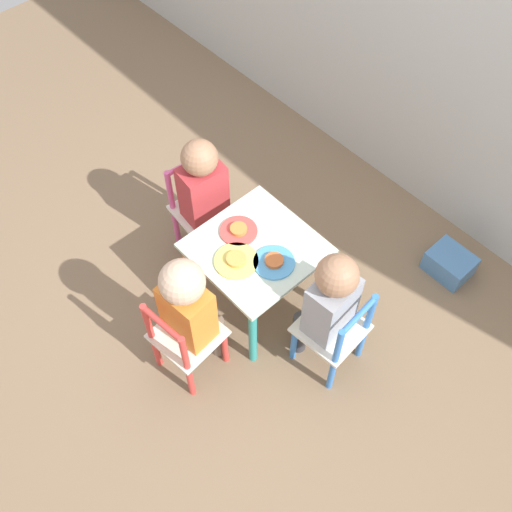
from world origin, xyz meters
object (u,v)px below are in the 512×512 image
at_px(plate_left, 239,231).
at_px(kids_table, 256,257).
at_px(chair_pink, 201,210).
at_px(child_right, 328,301).
at_px(chair_red, 184,339).
at_px(child_left, 205,192).
at_px(plate_right, 274,262).
at_px(plate_front, 236,260).
at_px(chair_blue, 335,333).
at_px(child_front, 190,306).
at_px(storage_bin, 450,263).

bearing_deg(plate_left, kids_table, -0.00).
relative_size(chair_pink, child_right, 0.70).
xyz_separation_m(chair_red, child_left, (-0.44, 0.49, 0.19)).
xyz_separation_m(chair_pink, plate_right, (0.56, -0.05, 0.20)).
relative_size(chair_red, chair_pink, 1.00).
bearing_deg(chair_pink, plate_front, -103.41).
bearing_deg(chair_blue, child_front, -48.62).
relative_size(plate_right, plate_left, 1.07).
height_order(kids_table, plate_right, plate_right).
bearing_deg(chair_pink, storage_bin, -45.29).
relative_size(plate_right, storage_bin, 0.82).
xyz_separation_m(chair_red, plate_left, (-0.16, 0.45, 0.20)).
xyz_separation_m(chair_blue, plate_front, (-0.45, -0.15, 0.20)).
relative_size(child_front, child_left, 1.01).
relative_size(chair_blue, chair_red, 1.00).
relative_size(child_right, child_front, 0.99).
xyz_separation_m(chair_red, storage_bin, (0.47, 1.27, -0.18)).
bearing_deg(kids_table, chair_red, -84.15).
xyz_separation_m(plate_front, storage_bin, (0.52, 0.93, -0.39)).
distance_m(chair_blue, plate_left, 0.60).
height_order(kids_table, plate_left, plate_left).
bearing_deg(plate_right, kids_table, 180.00).
bearing_deg(plate_left, plate_front, -45.00).
height_order(child_left, plate_left, child_left).
height_order(plate_left, storage_bin, plate_left).
bearing_deg(storage_bin, child_left, -139.22).
bearing_deg(plate_front, kids_table, 90.00).
height_order(kids_table, chair_blue, chair_blue).
relative_size(kids_table, child_front, 0.68).
distance_m(plate_front, storage_bin, 1.14).
xyz_separation_m(kids_table, child_left, (-0.39, 0.04, 0.07)).
xyz_separation_m(chair_blue, child_front, (-0.41, -0.43, 0.20)).
distance_m(child_front, plate_left, 0.42).
height_order(child_right, child_left, child_right).
xyz_separation_m(plate_right, plate_left, (-0.22, 0.00, 0.00)).
relative_size(chair_blue, child_left, 0.70).
xyz_separation_m(child_front, plate_front, (-0.04, 0.28, -0.00)).
relative_size(kids_table, plate_right, 2.83).
height_order(chair_pink, child_left, child_left).
height_order(child_front, storage_bin, child_front).
distance_m(child_front, plate_front, 0.28).
bearing_deg(plate_right, plate_left, 180.00).
relative_size(chair_blue, plate_front, 2.70).
bearing_deg(chair_blue, plate_front, -76.51).
height_order(chair_red, chair_pink, same).
xyz_separation_m(chair_blue, plate_left, (-0.56, -0.04, 0.20)).
bearing_deg(child_front, chair_pink, -47.65).
bearing_deg(plate_front, child_front, -81.85).
distance_m(kids_table, chair_pink, 0.47).
height_order(chair_blue, plate_front, chair_blue).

